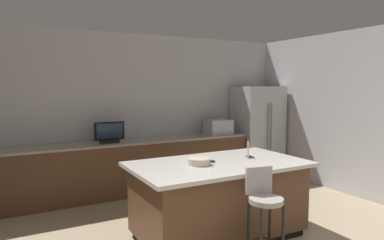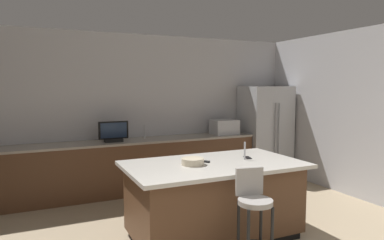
# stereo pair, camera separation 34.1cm
# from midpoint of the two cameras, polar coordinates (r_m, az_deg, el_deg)

# --- Properties ---
(wall_back) EXTENTS (6.69, 0.12, 2.73)m
(wall_back) POSITION_cam_midpoint_polar(r_m,az_deg,el_deg) (6.37, -8.02, 1.43)
(wall_back) COLOR #BCBCC1
(wall_back) RESTS_ON ground_plane
(wall_right) EXTENTS (0.12, 5.00, 2.73)m
(wall_right) POSITION_cam_midpoint_polar(r_m,az_deg,el_deg) (6.26, 27.89, 0.76)
(wall_right) COLOR #BCBCC1
(wall_right) RESTS_ON ground_plane
(counter_back) EXTENTS (4.35, 0.62, 0.90)m
(counter_back) POSITION_cam_midpoint_polar(r_m,az_deg,el_deg) (6.13, -7.42, -7.38)
(counter_back) COLOR brown
(counter_back) RESTS_ON ground_plane
(kitchen_island) EXTENTS (2.08, 1.19, 0.91)m
(kitchen_island) POSITION_cam_midpoint_polar(r_m,az_deg,el_deg) (4.32, 5.83, -12.71)
(kitchen_island) COLOR black
(kitchen_island) RESTS_ON ground_plane
(refrigerator) EXTENTS (0.91, 0.75, 1.81)m
(refrigerator) POSITION_cam_midpoint_polar(r_m,az_deg,el_deg) (7.22, 13.08, -1.85)
(refrigerator) COLOR #B7BABF
(refrigerator) RESTS_ON ground_plane
(microwave) EXTENTS (0.48, 0.36, 0.28)m
(microwave) POSITION_cam_midpoint_polar(r_m,az_deg,el_deg) (6.74, 6.71, -1.13)
(microwave) COLOR #B7BABF
(microwave) RESTS_ON counter_back
(tv_monitor) EXTENTS (0.48, 0.16, 0.34)m
(tv_monitor) POSITION_cam_midpoint_polar(r_m,az_deg,el_deg) (5.87, -11.01, -2.01)
(tv_monitor) COLOR black
(tv_monitor) RESTS_ON counter_back
(sink_faucet_back) EXTENTS (0.02, 0.02, 0.24)m
(sink_faucet_back) POSITION_cam_midpoint_polar(r_m,az_deg,el_deg) (6.17, -6.14, -1.90)
(sink_faucet_back) COLOR #B2B2B7
(sink_faucet_back) RESTS_ON counter_back
(sink_faucet_island) EXTENTS (0.02, 0.02, 0.22)m
(sink_faucet_island) POSITION_cam_midpoint_polar(r_m,az_deg,el_deg) (4.41, 10.77, -4.93)
(sink_faucet_island) COLOR #B2B2B7
(sink_faucet_island) RESTS_ON kitchen_island
(bar_stool_center) EXTENTS (0.34, 0.36, 1.00)m
(bar_stool_center) POSITION_cam_midpoint_polar(r_m,az_deg,el_deg) (3.64, 12.73, -14.09)
(bar_stool_center) COLOR gray
(bar_stool_center) RESTS_ON ground_plane
(fruit_bowl) EXTENTS (0.26, 0.26, 0.08)m
(fruit_bowl) POSITION_cam_midpoint_polar(r_m,az_deg,el_deg) (4.07, 2.58, -6.76)
(fruit_bowl) COLOR beige
(fruit_bowl) RESTS_ON kitchen_island
(cell_phone) EXTENTS (0.11, 0.16, 0.01)m
(cell_phone) POSITION_cam_midpoint_polar(r_m,az_deg,el_deg) (4.54, 11.15, -6.02)
(cell_phone) COLOR black
(cell_phone) RESTS_ON kitchen_island
(tv_remote) EXTENTS (0.15, 0.15, 0.02)m
(tv_remote) POSITION_cam_midpoint_polar(r_m,az_deg,el_deg) (4.22, 4.08, -6.71)
(tv_remote) COLOR black
(tv_remote) RESTS_ON kitchen_island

